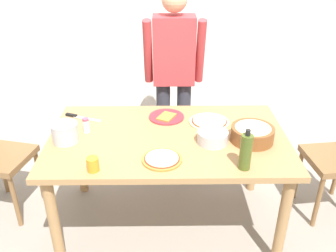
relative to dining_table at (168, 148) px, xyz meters
name	(u,v)px	position (x,y,z in m)	size (l,w,h in m)	color
ground	(168,221)	(0.00, 0.00, -0.67)	(8.00, 8.00, 0.00)	gray
wall_back	(166,8)	(0.00, 1.60, 0.63)	(5.60, 0.10, 2.60)	silver
dining_table	(168,148)	(0.00, 0.00, 0.00)	(1.60, 0.96, 0.76)	#A37A4C
person_cook	(174,72)	(0.06, 0.76, 0.27)	(0.49, 0.25, 1.62)	#2D2D38
pizza_raw_on_board	(209,122)	(0.30, 0.19, 0.10)	(0.29, 0.29, 0.02)	beige
pizza_cooked_on_tray	(162,159)	(-0.04, -0.29, 0.10)	(0.24, 0.24, 0.02)	#C67A33
plate_with_slice	(166,117)	(-0.01, 0.27, 0.10)	(0.26, 0.26, 0.02)	red
popcorn_bowl	(252,133)	(0.55, -0.07, 0.15)	(0.28, 0.28, 0.11)	brown
mixing_bowl_steel	(213,137)	(0.29, -0.09, 0.13)	(0.20, 0.20, 0.08)	#B7B7BC
olive_oil_bottle	(246,152)	(0.44, -0.38, 0.20)	(0.07, 0.07, 0.26)	#47561E
steel_pot	(65,132)	(-0.67, -0.06, 0.16)	(0.17, 0.17, 0.13)	#B7B7BC
cup_orange	(93,164)	(-0.44, -0.39, 0.13)	(0.07, 0.07, 0.09)	orange
salt_shaker	(86,125)	(-0.56, 0.06, 0.14)	(0.04, 0.04, 0.11)	white
chef_knife	(79,117)	(-0.66, 0.28, 0.10)	(0.28, 0.13, 0.02)	silver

